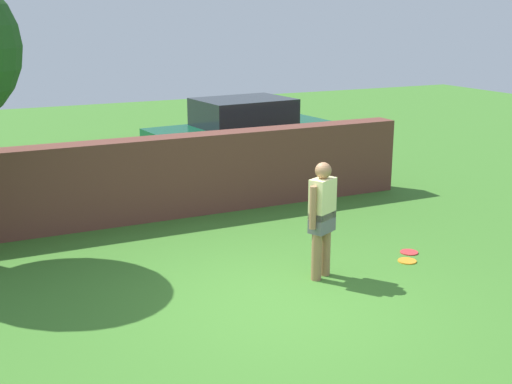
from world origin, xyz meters
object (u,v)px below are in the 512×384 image
object	(u,v)px
person	(322,215)
frisbee_red	(409,252)
car	(243,137)
frisbee_orange	(407,261)

from	to	relation	value
person	frisbee_red	size ratio (longest dim) A/B	6.00
person	frisbee_red	distance (m)	1.94
car	frisbee_red	size ratio (longest dim) A/B	16.10
frisbee_orange	person	bearing A→B (deg)	178.24
frisbee_red	frisbee_orange	bearing A→B (deg)	-132.51
car	frisbee_orange	distance (m)	5.99
car	frisbee_orange	size ratio (longest dim) A/B	16.10
person	frisbee_orange	size ratio (longest dim) A/B	6.00
frisbee_orange	frisbee_red	distance (m)	0.38
frisbee_orange	frisbee_red	size ratio (longest dim) A/B	1.00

